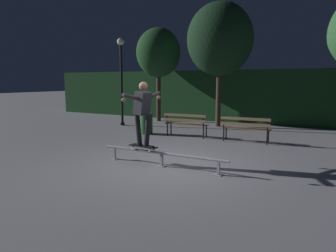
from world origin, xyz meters
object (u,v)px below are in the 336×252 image
park_bench_leftmost (186,122)px  tree_behind_benches (220,40)px  park_bench_left_center (246,126)px  grind_rail (162,155)px  lamp_post_left (121,71)px  trash_can (146,123)px  tree_far_left (158,53)px  skateboard (143,147)px  skateboarder (143,108)px

park_bench_leftmost → tree_behind_benches: 4.48m
park_bench_left_center → grind_rail: bearing=-105.2°
tree_behind_benches → lamp_post_left: (-3.97, -1.79, -1.31)m
park_bench_leftmost → lamp_post_left: bearing=161.5°
lamp_post_left → trash_can: (2.21, -1.43, -2.07)m
tree_far_left → skateboard: bearing=-62.5°
tree_far_left → lamp_post_left: 2.42m
tree_behind_benches → trash_can: 4.99m
grind_rail → skateboarder: skateboarder is taller
grind_rail → tree_far_left: bearing=120.6°
park_bench_leftmost → trash_can: 1.61m
lamp_post_left → trash_can: 3.35m
park_bench_left_center → tree_behind_benches: tree_behind_benches is taller
skateboarder → lamp_post_left: size_ratio=0.40×
skateboarder → trash_can: 4.36m
lamp_post_left → skateboard: bearing=-48.8°
skateboarder → trash_can: skateboarder is taller
park_bench_leftmost → tree_behind_benches: bearing=87.0°
skateboard → park_bench_leftmost: (-0.62, 3.78, 0.11)m
trash_can → skateboarder: bearing=-58.6°
grind_rail → trash_can: trash_can is taller
skateboarder → skateboard: bearing=174.0°
skateboard → grind_rail: bearing=0.0°
tree_behind_benches → park_bench_left_center: bearing=-56.8°
skateboard → tree_behind_benches: tree_behind_benches is taller
tree_behind_benches → tree_far_left: bearing=174.0°
tree_behind_benches → grind_rail: bearing=-81.9°
tree_behind_benches → lamp_post_left: 4.55m
tree_far_left → trash_can: bearing=-66.9°
skateboarder → lamp_post_left: (-4.43, 5.06, 1.12)m
tree_far_left → grind_rail: bearing=-59.4°
grind_rail → trash_can: bearing=127.0°
park_bench_leftmost → tree_behind_benches: (0.16, 3.07, 3.25)m
park_bench_leftmost → lamp_post_left: 4.47m
skateboard → park_bench_left_center: 4.09m
grind_rail → skateboard: bearing=-180.0°
skateboard → lamp_post_left: (-4.43, 5.06, 2.05)m
skateboarder → park_bench_left_center: skateboarder is taller
park_bench_leftmost → trash_can: bearing=-174.5°
grind_rail → lamp_post_left: bearing=134.4°
trash_can → tree_far_left: bearing=113.1°
park_bench_leftmost → grind_rail: bearing=-73.2°
lamp_post_left → trash_can: size_ratio=4.88×
tree_far_left → lamp_post_left: (-0.69, -2.14, -0.91)m
park_bench_left_center → trash_can: 3.77m
park_bench_leftmost → park_bench_left_center: (2.17, 0.00, 0.00)m
skateboard → park_bench_leftmost: bearing=99.3°
park_bench_leftmost → park_bench_left_center: bearing=0.0°
trash_can → lamp_post_left: bearing=147.1°
park_bench_leftmost → park_bench_left_center: 2.17m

